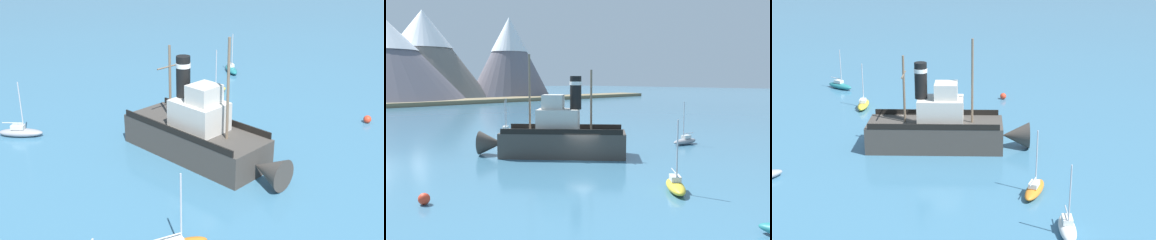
{
  "view_description": "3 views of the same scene",
  "coord_description": "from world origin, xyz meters",
  "views": [
    {
      "loc": [
        3.02,
        37.39,
        16.66
      ],
      "look_at": [
        0.4,
        2.23,
        2.67
      ],
      "focal_mm": 45.0,
      "sensor_mm": 36.0,
      "label": 1
    },
    {
      "loc": [
        -26.34,
        -25.98,
        7.53
      ],
      "look_at": [
        2.95,
        3.65,
        3.3
      ],
      "focal_mm": 38.0,
      "sensor_mm": 36.0,
      "label": 2
    },
    {
      "loc": [
        35.07,
        38.59,
        18.71
      ],
      "look_at": [
        -1.44,
        4.87,
        2.6
      ],
      "focal_mm": 55.0,
      "sensor_mm": 36.0,
      "label": 3
    }
  ],
  "objects": [
    {
      "name": "mooring_buoy",
      "position": [
        -16.22,
        -2.59,
        0.35
      ],
      "size": [
        0.71,
        0.71,
        0.71
      ],
      "primitive_type": "sphere",
      "color": "red",
      "rests_on": "ground"
    },
    {
      "name": "old_tugboat",
      "position": [
        -0.14,
        3.42,
        1.83
      ],
      "size": [
        12.05,
        13.04,
        9.9
      ],
      "color": "#423D38",
      "rests_on": "ground"
    },
    {
      "name": "sailboat_yellow",
      "position": [
        -3.01,
        -11.68,
        0.43
      ],
      "size": [
        3.54,
        3.39,
        4.9
      ],
      "color": "gold",
      "rests_on": "ground"
    },
    {
      "name": "sailboat_grey",
      "position": [
        14.94,
        -1.77,
        0.43
      ],
      "size": [
        3.9,
        1.5,
        4.9
      ],
      "color": "gray",
      "rests_on": "ground"
    },
    {
      "name": "sailboat_orange",
      "position": [
        2.26,
        15.41,
        0.43
      ],
      "size": [
        3.94,
        2.43,
        4.9
      ],
      "color": "orange",
      "rests_on": "ground"
    },
    {
      "name": "ground_plane",
      "position": [
        0.0,
        0.0,
        0.0
      ],
      "size": [
        600.0,
        600.0,
        0.0
      ],
      "primitive_type": "plane",
      "color": "teal"
    },
    {
      "name": "sailboat_white",
      "position": [
        5.62,
        20.48,
        0.43
      ],
      "size": [
        3.6,
        3.31,
        4.9
      ],
      "color": "white",
      "rests_on": "ground"
    }
  ]
}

